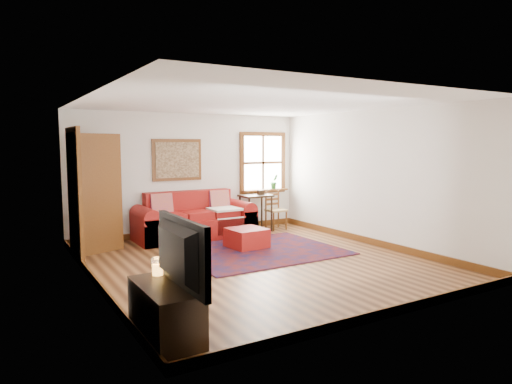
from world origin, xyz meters
TOP-DOWN VIEW (x-y plane):
  - ground at (0.00, 0.00)m, footprint 5.50×5.50m
  - room_envelope at (0.00, 0.02)m, footprint 5.04×5.54m
  - window at (1.78, 2.70)m, footprint 1.18×0.20m
  - doorway at (-2.21, 1.78)m, footprint 0.89×1.08m
  - framed_artwork at (-0.30, 2.71)m, footprint 1.05×0.07m
  - persian_rug at (0.38, 0.62)m, footprint 2.75×2.21m
  - red_leather_sofa at (-0.12, 2.29)m, footprint 2.35×0.97m
  - red_ottoman at (0.33, 0.95)m, footprint 0.68×0.68m
  - side_table at (1.31, 2.30)m, footprint 0.65×0.49m
  - ladder_back_chair at (1.79, 2.28)m, footprint 0.39×0.38m
  - media_cabinet at (-2.26, -2.08)m, footprint 0.45×0.99m
  - television at (-2.24, -2.20)m, footprint 0.15×1.13m
  - candle_hurricane at (-2.21, -1.72)m, footprint 0.12×0.12m

SIDE VIEW (x-z plane):
  - ground at x=0.00m, z-range 0.00..0.00m
  - persian_rug at x=0.38m, z-range 0.00..0.02m
  - red_ottoman at x=0.33m, z-range 0.00..0.36m
  - media_cabinet at x=-2.26m, z-range 0.00..0.55m
  - red_leather_sofa at x=-0.12m, z-range -0.15..0.77m
  - ladder_back_chair at x=1.79m, z-range 0.03..0.87m
  - candle_hurricane at x=-2.21m, z-range 0.54..0.72m
  - side_table at x=1.31m, z-range 0.27..1.05m
  - television at x=-2.24m, z-range 0.55..1.20m
  - doorway at x=-2.21m, z-range 0.00..2.14m
  - window at x=1.78m, z-range 0.62..2.00m
  - framed_artwork at x=-0.30m, z-range 1.13..1.98m
  - room_envelope at x=0.00m, z-range 0.39..2.91m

